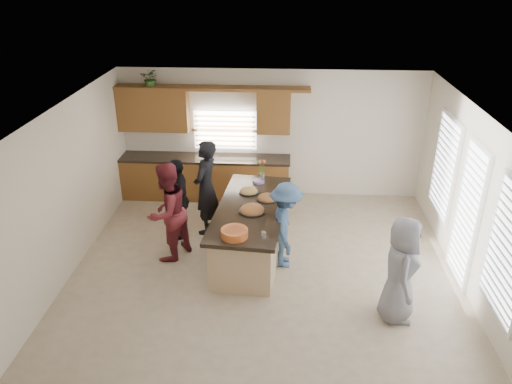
# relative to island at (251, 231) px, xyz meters

# --- Properties ---
(floor) EXTENTS (6.50, 6.50, 0.00)m
(floor) POSITION_rel_island_xyz_m (0.25, -0.41, -0.45)
(floor) COLOR #C6B693
(floor) RESTS_ON ground
(room_shell) EXTENTS (6.52, 6.02, 2.81)m
(room_shell) POSITION_rel_island_xyz_m (0.25, -0.41, 1.45)
(room_shell) COLOR silver
(room_shell) RESTS_ON ground
(back_cabinetry) EXTENTS (4.08, 0.66, 2.46)m
(back_cabinetry) POSITION_rel_island_xyz_m (-1.21, 2.32, 0.46)
(back_cabinetry) COLOR brown
(back_cabinetry) RESTS_ON ground
(right_wall_glazing) EXTENTS (0.06, 4.00, 2.25)m
(right_wall_glazing) POSITION_rel_island_xyz_m (3.47, -0.54, 0.89)
(right_wall_glazing) COLOR white
(right_wall_glazing) RESTS_ON ground
(island) EXTENTS (1.38, 2.79, 0.95)m
(island) POSITION_rel_island_xyz_m (0.00, 0.00, 0.00)
(island) COLOR tan
(island) RESTS_ON ground
(platter_front) EXTENTS (0.47, 0.47, 0.19)m
(platter_front) POSITION_rel_island_xyz_m (0.03, -0.19, 0.53)
(platter_front) COLOR black
(platter_front) RESTS_ON island
(platter_mid) EXTENTS (0.38, 0.38, 0.16)m
(platter_mid) POSITION_rel_island_xyz_m (0.27, 0.28, 0.52)
(platter_mid) COLOR black
(platter_mid) RESTS_ON island
(platter_back) EXTENTS (0.36, 0.36, 0.15)m
(platter_back) POSITION_rel_island_xyz_m (-0.08, 0.55, 0.52)
(platter_back) COLOR black
(platter_back) RESTS_ON island
(salad_bowl) EXTENTS (0.42, 0.42, 0.13)m
(salad_bowl) POSITION_rel_island_xyz_m (-0.18, -1.05, 0.57)
(salad_bowl) COLOR orange
(salad_bowl) RESTS_ON island
(clear_cup) EXTENTS (0.08, 0.08, 0.10)m
(clear_cup) POSITION_rel_island_xyz_m (0.27, -1.06, 0.55)
(clear_cup) COLOR white
(clear_cup) RESTS_ON island
(plate_stack) EXTENTS (0.23, 0.23, 0.04)m
(plate_stack) POSITION_rel_island_xyz_m (0.07, 1.03, 0.52)
(plate_stack) COLOR #B091D3
(plate_stack) RESTS_ON island
(flower_vase) EXTENTS (0.14, 0.14, 0.44)m
(flower_vase) POSITION_rel_island_xyz_m (0.13, 1.05, 0.74)
(flower_vase) COLOR silver
(flower_vase) RESTS_ON island
(potted_plant) EXTENTS (0.41, 0.36, 0.42)m
(potted_plant) POSITION_rel_island_xyz_m (-2.24, 2.41, 2.16)
(potted_plant) COLOR #40702C
(potted_plant) RESTS_ON back_cabinetry
(woman_left_back) EXTENTS (0.60, 0.77, 1.85)m
(woman_left_back) POSITION_rel_island_xyz_m (-0.91, 0.77, 0.48)
(woman_left_back) COLOR black
(woman_left_back) RESTS_ON ground
(woman_left_mid) EXTENTS (1.01, 1.09, 1.78)m
(woman_left_mid) POSITION_rel_island_xyz_m (-1.44, -0.19, 0.44)
(woman_left_mid) COLOR maroon
(woman_left_mid) RESTS_ON ground
(woman_left_front) EXTENTS (0.73, 1.00, 1.58)m
(woman_left_front) POSITION_rel_island_xyz_m (-1.40, 0.56, 0.34)
(woman_left_front) COLOR black
(woman_left_front) RESTS_ON ground
(woman_right_back) EXTENTS (0.60, 1.01, 1.53)m
(woman_right_back) POSITION_rel_island_xyz_m (0.61, -0.31, 0.31)
(woman_right_back) COLOR #39567D
(woman_right_back) RESTS_ON ground
(woman_right_front) EXTENTS (0.58, 0.84, 1.65)m
(woman_right_front) POSITION_rel_island_xyz_m (2.26, -1.62, 0.37)
(woman_right_front) COLOR gray
(woman_right_front) RESTS_ON ground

